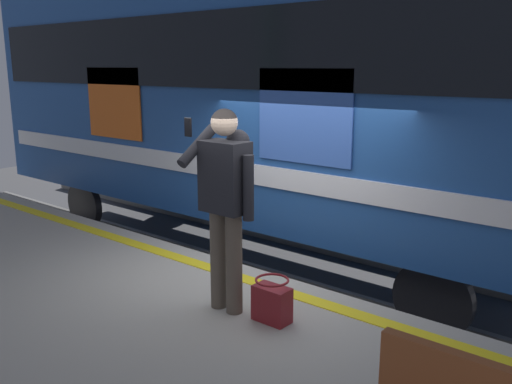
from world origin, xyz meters
TOP-DOWN VIEW (x-y plane):
  - ground_plane at (0.00, 0.00)m, footprint 24.68×24.68m
  - safety_line at (0.00, 0.30)m, footprint 13.01×0.16m
  - track_rail_near at (0.00, -1.51)m, footprint 17.25×0.08m
  - track_rail_far at (0.00, -2.94)m, footprint 17.25×0.08m
  - train_carriage at (1.67, -2.22)m, footprint 9.50×3.00m
  - passenger at (-0.37, 0.91)m, footprint 0.57×0.55m
  - handbag at (-0.81, 0.85)m, footprint 0.31×0.28m

SIDE VIEW (x-z plane):
  - ground_plane at x=0.00m, z-range 0.00..0.00m
  - track_rail_near at x=0.00m, z-range 0.00..0.16m
  - track_rail_far at x=0.00m, z-range 0.00..0.16m
  - safety_line at x=0.00m, z-range 0.86..0.87m
  - handbag at x=-0.81m, z-range 0.84..1.21m
  - passenger at x=-0.37m, z-range 1.02..2.73m
  - train_carriage at x=1.67m, z-range 0.54..4.74m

